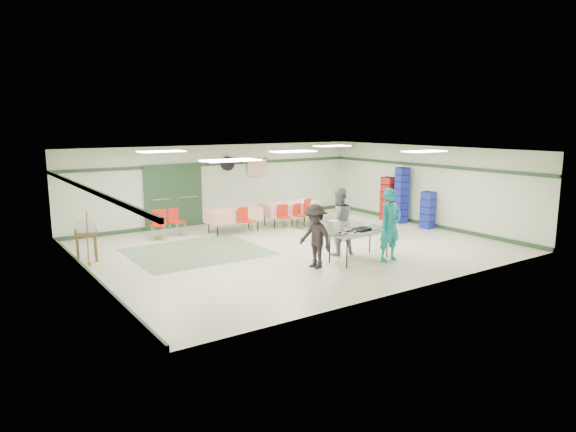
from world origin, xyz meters
TOP-DOWN VIEW (x-y plane):
  - floor at (0.00, 0.00)m, footprint 11.00×11.00m
  - ceiling at (0.00, 0.00)m, footprint 11.00×11.00m
  - wall_back at (0.00, 4.50)m, footprint 11.00×0.00m
  - wall_front at (0.00, -4.50)m, footprint 11.00×0.00m
  - wall_left at (-5.50, 0.00)m, footprint 0.00×9.00m
  - wall_right at (5.50, 0.00)m, footprint 0.00×9.00m
  - trim_back at (0.00, 4.47)m, footprint 11.00×0.06m
  - baseboard_back at (0.00, 4.47)m, footprint 11.00×0.06m
  - trim_left at (-5.47, 0.00)m, footprint 0.06×9.00m
  - baseboard_left at (-5.47, 0.00)m, footprint 0.06×9.00m
  - trim_right at (5.47, 0.00)m, footprint 0.06×9.00m
  - baseboard_right at (5.47, 0.00)m, footprint 0.06×9.00m
  - green_patch_a at (-2.50, 1.00)m, footprint 3.50×3.00m
  - green_patch_b at (2.80, 1.50)m, footprint 2.50×3.50m
  - double_door_left at (-2.20, 4.44)m, footprint 0.90×0.06m
  - double_door_right at (-1.25, 4.44)m, footprint 0.90×0.06m
  - door_frame at (-1.73, 4.42)m, footprint 2.00×0.03m
  - wall_fan at (0.30, 4.44)m, footprint 0.50×0.10m
  - scroll_banner at (1.50, 4.44)m, footprint 0.80×0.02m
  - serving_table at (0.58, -2.10)m, footprint 1.85×0.92m
  - sheet_tray_right at (1.07, -2.11)m, footprint 0.69×0.55m
  - sheet_tray_mid at (0.44, -1.95)m, footprint 0.59×0.48m
  - sheet_tray_left at (0.03, -2.20)m, footprint 0.67×0.54m
  - baking_pan at (0.57, -2.16)m, footprint 0.52×0.36m
  - foam_box_stack at (-0.22, -2.03)m, footprint 0.27×0.25m
  - volunteer_teal at (1.16, -2.59)m, footprint 0.68×0.45m
  - volunteer_grey at (0.48, -1.38)m, footprint 0.99×0.83m
  - volunteer_dark at (-0.77, -2.04)m, footprint 0.67×1.05m
  - dining_table_a at (1.77, 2.72)m, footprint 2.00×0.94m
  - dining_table_b at (-0.43, 2.72)m, footprint 1.78×0.83m
  - chair_a at (1.74, 2.14)m, footprint 0.47×0.47m
  - chair_b at (1.09, 2.15)m, footprint 0.49×0.49m
  - chair_c at (2.21, 2.15)m, footprint 0.56×0.56m
  - chair_d at (-0.32, 2.15)m, footprint 0.49×0.49m
  - chair_loose_a at (-2.20, 3.20)m, footprint 0.51×0.51m
  - chair_loose_b at (-2.80, 3.00)m, footprint 0.57×0.57m
  - crate_stack_blue_a at (5.15, -0.40)m, footprint 0.42×0.42m
  - crate_stack_red at (5.15, 1.46)m, footprint 0.47×0.47m
  - crate_stack_blue_b at (5.15, 0.78)m, footprint 0.43×0.43m
  - printer_table at (-5.15, 1.85)m, footprint 0.69×0.92m
  - office_printer at (-5.15, 1.79)m, footprint 0.53×0.49m
  - broom at (-5.23, 1.31)m, footprint 0.06×0.22m

SIDE VIEW (x-z plane):
  - floor at x=0.00m, z-range 0.00..0.00m
  - green_patch_a at x=-2.50m, z-range 0.00..0.01m
  - green_patch_b at x=2.80m, z-range 0.00..0.01m
  - baseboard_back at x=0.00m, z-range 0.00..0.12m
  - baseboard_left at x=-5.47m, z-range 0.00..0.12m
  - baseboard_right at x=5.47m, z-range 0.00..0.12m
  - chair_a at x=1.74m, z-range 0.09..0.88m
  - chair_b at x=1.09m, z-range 0.09..0.91m
  - chair_d at x=-0.32m, z-range 0.10..0.96m
  - chair_loose_a at x=-2.20m, z-range 0.10..0.96m
  - chair_loose_b at x=-2.80m, z-range 0.10..1.00m
  - chair_c at x=2.21m, z-range 0.10..1.02m
  - dining_table_b at x=-0.43m, z-range 0.19..0.95m
  - dining_table_a at x=1.77m, z-range 0.19..0.95m
  - crate_stack_blue_a at x=5.15m, z-range 0.00..1.22m
  - printer_table at x=-5.15m, z-range 0.26..1.00m
  - broom at x=-5.23m, z-range 0.03..1.35m
  - serving_table at x=0.58m, z-range 0.33..1.09m
  - sheet_tray_right at x=1.07m, z-range 0.76..0.78m
  - sheet_tray_mid at x=0.44m, z-range 0.76..0.78m
  - sheet_tray_left at x=0.03m, z-range 0.76..0.78m
  - volunteer_dark at x=-0.77m, z-range 0.00..1.55m
  - crate_stack_red at x=5.15m, z-range 0.00..1.55m
  - baking_pan at x=0.57m, z-range 0.76..0.84m
  - volunteer_grey at x=0.48m, z-range 0.00..1.80m
  - volunteer_teal at x=1.16m, z-range 0.00..1.85m
  - office_printer at x=-5.15m, z-range 0.75..1.10m
  - foam_box_stack at x=-0.22m, z-range 0.76..1.10m
  - crate_stack_blue_b at x=5.15m, z-range 0.00..1.94m
  - double_door_left at x=-2.20m, z-range 0.00..2.10m
  - double_door_right at x=-1.25m, z-range 0.00..2.10m
  - door_frame at x=-1.73m, z-range -0.02..2.12m
  - wall_back at x=0.00m, z-range -4.15..6.85m
  - wall_front at x=0.00m, z-range -4.15..6.85m
  - wall_left at x=-5.50m, z-range -3.15..5.85m
  - wall_right at x=5.50m, z-range -3.15..5.85m
  - scroll_banner at x=1.50m, z-range 1.55..2.15m
  - trim_back at x=0.00m, z-range 2.00..2.10m
  - trim_left at x=-5.47m, z-range 2.00..2.10m
  - trim_right at x=5.47m, z-range 2.00..2.10m
  - wall_fan at x=0.30m, z-range 1.80..2.30m
  - ceiling at x=0.00m, z-range 2.70..2.70m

